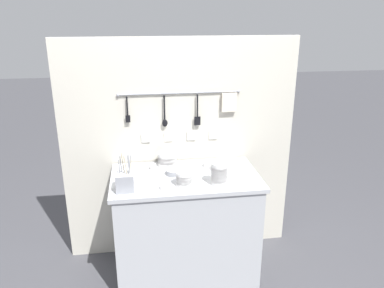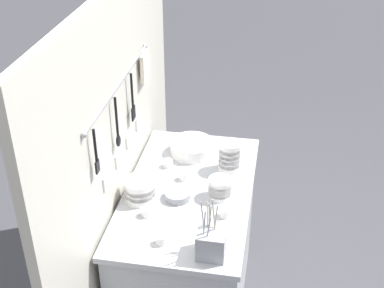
% 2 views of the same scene
% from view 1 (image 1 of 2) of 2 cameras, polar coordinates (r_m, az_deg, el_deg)
% --- Properties ---
extents(ground_plane, '(20.00, 20.00, 0.00)m').
position_cam_1_polar(ground_plane, '(3.26, -0.93, -18.56)').
color(ground_plane, '#424247').
extents(counter, '(1.11, 0.63, 0.85)m').
position_cam_1_polar(counter, '(3.01, -0.98, -12.19)').
color(counter, '#ADAFB5').
rests_on(counter, ground).
extents(back_wall, '(1.91, 0.08, 1.84)m').
position_cam_1_polar(back_wall, '(3.11, -1.85, -0.99)').
color(back_wall, beige).
rests_on(back_wall, ground).
extents(bowl_stack_tall_left, '(0.11, 0.11, 0.11)m').
position_cam_1_polar(bowl_stack_tall_left, '(2.64, -1.21, -5.28)').
color(bowl_stack_tall_left, white).
rests_on(bowl_stack_tall_left, counter).
extents(bowl_stack_back_corner, '(0.15, 0.15, 0.11)m').
position_cam_1_polar(bowl_stack_back_corner, '(2.98, -3.80, -2.28)').
color(bowl_stack_back_corner, white).
rests_on(bowl_stack_back_corner, counter).
extents(bowl_stack_wide_centre, '(0.11, 0.11, 0.16)m').
position_cam_1_polar(bowl_stack_wide_centre, '(2.66, 4.16, -4.52)').
color(bowl_stack_wide_centre, white).
rests_on(bowl_stack_wide_centre, counter).
extents(plate_stack, '(0.24, 0.24, 0.07)m').
position_cam_1_polar(plate_stack, '(2.90, 5.59, -3.41)').
color(plate_stack, white).
rests_on(plate_stack, counter).
extents(steel_mixing_bowl, '(0.13, 0.13, 0.04)m').
position_cam_1_polar(steel_mixing_bowl, '(2.84, -2.68, -4.26)').
color(steel_mixing_bowl, '#93969E').
rests_on(steel_mixing_bowl, counter).
extents(cutlery_caddy, '(0.12, 0.12, 0.27)m').
position_cam_1_polar(cutlery_caddy, '(2.61, -10.18, -5.66)').
color(cutlery_caddy, '#93969E').
rests_on(cutlery_caddy, counter).
extents(cup_by_caddy, '(0.05, 0.05, 0.04)m').
position_cam_1_polar(cup_by_caddy, '(2.83, -9.45, -4.52)').
color(cup_by_caddy, white).
rests_on(cup_by_caddy, counter).
extents(cup_edge_far, '(0.05, 0.05, 0.04)m').
position_cam_1_polar(cup_edge_far, '(2.85, 0.55, -4.05)').
color(cup_edge_far, white).
rests_on(cup_edge_far, counter).
extents(cup_front_right, '(0.05, 0.05, 0.04)m').
position_cam_1_polar(cup_front_right, '(2.61, -4.35, -6.50)').
color(cup_front_right, white).
rests_on(cup_front_right, counter).
extents(cup_centre, '(0.05, 0.05, 0.04)m').
position_cam_1_polar(cup_centre, '(2.97, 2.21, -3.11)').
color(cup_centre, white).
rests_on(cup_centre, counter).
extents(cup_edge_near, '(0.05, 0.05, 0.04)m').
position_cam_1_polar(cup_edge_near, '(2.93, -5.99, -3.47)').
color(cup_edge_near, white).
rests_on(cup_edge_near, counter).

